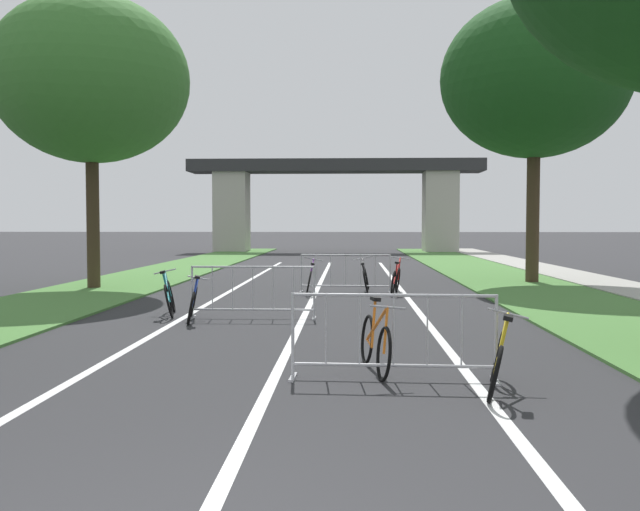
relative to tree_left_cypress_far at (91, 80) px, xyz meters
The scene contains 19 objects.
grass_verge_left 7.78m from the tree_left_cypress_far, 86.06° to the left, with size 3.46×51.35×0.05m, color #477A38.
grass_verge_right 14.76m from the tree_left_cypress_far, 21.72° to the left, with size 3.46×51.35×0.05m, color #477A38.
sidewalk_path_right 17.15m from the tree_left_cypress_far, 18.10° to the left, with size 2.03×51.35×0.08m, color #9E9B93.
lane_stripe_center 8.86m from the tree_left_cypress_far, 10.17° to the right, with size 0.14×29.71×0.01m, color silver.
lane_stripe_right_lane 10.74m from the tree_left_cypress_far, ahead, with size 0.14×29.71×0.01m, color silver.
lane_stripe_left_lane 7.30m from the tree_left_cypress_far, 15.96° to the right, with size 0.14×29.71×0.01m, color silver.
overpass_bridge 27.27m from the tree_left_cypress_far, 76.30° to the left, with size 19.44×2.84×6.10m.
tree_left_cypress_far is the anchor object (origin of this frame).
tree_right_oak_mid 13.38m from the tree_left_cypress_far, 10.60° to the left, with size 5.85×5.85×8.92m.
crowd_barrier_nearest 14.77m from the tree_left_cypress_far, 54.90° to the right, with size 2.51×0.53×1.05m.
crowd_barrier_second 9.74m from the tree_left_cypress_far, 47.50° to the right, with size 2.50×0.44×1.05m.
crowd_barrier_third 9.11m from the tree_left_cypress_far, ahead, with size 2.51×0.53×1.05m.
bicycle_teal_0 8.70m from the tree_left_cypress_far, 56.57° to the right, with size 0.70×1.65×0.94m.
bicycle_black_1 9.64m from the tree_left_cypress_far, ahead, with size 0.53×1.72×0.96m.
bicycle_blue_2 9.53m from the tree_left_cypress_far, 55.69° to the right, with size 0.46×1.68×0.91m.
bicycle_orange_3 14.38m from the tree_left_cypress_far, 54.50° to the right, with size 0.54×1.70×0.94m.
bicycle_purple_4 8.51m from the tree_left_cypress_far, 10.38° to the right, with size 0.52×1.75×0.98m.
bicycle_red_5 10.33m from the tree_left_cypress_far, ahead, with size 0.62×1.73×0.99m.
bicycle_yellow_6 15.87m from the tree_left_cypress_far, 52.61° to the right, with size 0.72×1.60×0.91m.
Camera 1 is at (0.91, -3.47, 1.89)m, focal length 38.62 mm.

